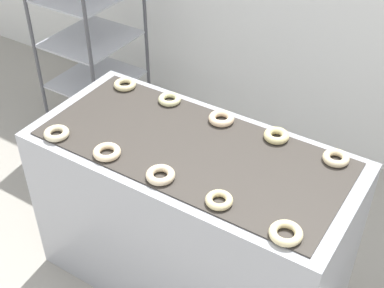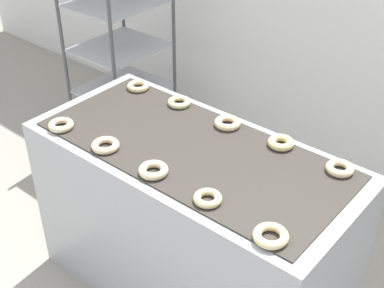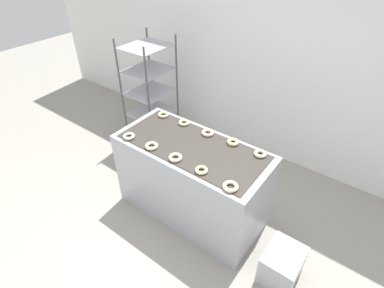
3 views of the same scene
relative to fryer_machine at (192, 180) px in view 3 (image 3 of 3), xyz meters
The scene contains 15 objects.
ground_plane 0.76m from the fryer_machine, 90.03° to the right, with size 14.00×14.00×0.00m, color #9E998E.
wall_back 1.79m from the fryer_machine, 90.01° to the left, with size 8.00×0.05×2.80m.
fryer_machine is the anchor object (origin of this frame).
baking_rack_cart 1.56m from the fryer_machine, 148.89° to the left, with size 0.52×0.59×1.52m.
glaze_bin 1.16m from the fryer_machine, ahead, with size 0.31×0.39×0.34m.
donut_near_leftmost 0.80m from the fryer_machine, 155.45° to the right, with size 0.12×0.12×0.03m, color beige.
donut_near_left 0.61m from the fryer_machine, 139.54° to the right, with size 0.13×0.13×0.03m, color beige.
donut_near_center 0.54m from the fryer_machine, 90.56° to the right, with size 0.13×0.13×0.03m, color beige.
donut_near_right 0.61m from the fryer_machine, 40.92° to the right, with size 0.11×0.11×0.03m, color beige.
donut_near_rightmost 0.80m from the fryer_machine, 24.63° to the right, with size 0.13×0.13×0.03m, color beige.
donut_far_leftmost 0.79m from the fryer_machine, 156.71° to the left, with size 0.12×0.12×0.03m, color beige.
donut_far_left 0.62m from the fryer_machine, 139.22° to the left, with size 0.12×0.12×0.03m, color beige.
donut_far_center 0.54m from the fryer_machine, 87.87° to the left, with size 0.13×0.13×0.03m, color beige.
donut_far_right 0.62m from the fryer_machine, 42.00° to the left, with size 0.12×0.12×0.04m, color beige.
donut_far_rightmost 0.80m from the fryer_machine, 23.77° to the left, with size 0.12×0.12×0.03m, color beige.
Camera 3 is at (1.38, -1.23, 2.63)m, focal length 28.00 mm.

